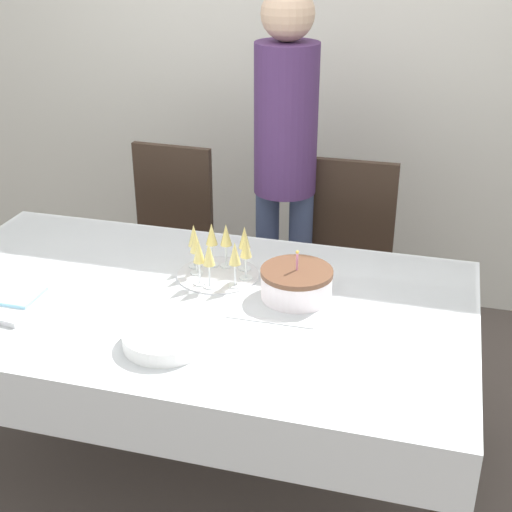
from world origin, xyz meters
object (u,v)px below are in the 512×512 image
at_px(champagne_tray, 218,253).
at_px(plate_stack_main, 166,338).
at_px(dining_chair_far_right, 346,259).
at_px(person_standing, 285,146).
at_px(birthday_cake, 296,283).
at_px(dining_chair_far_left, 166,238).

xyz_separation_m(champagne_tray, plate_stack_main, (-0.01, -0.49, -0.07)).
relative_size(dining_chair_far_right, plate_stack_main, 3.60).
xyz_separation_m(champagne_tray, person_standing, (0.08, 0.73, 0.20)).
distance_m(dining_chair_far_right, person_standing, 0.59).
distance_m(birthday_cake, champagne_tray, 0.33).
distance_m(dining_chair_far_left, plate_stack_main, 1.30).
xyz_separation_m(dining_chair_far_left, birthday_cake, (0.82, -0.78, 0.26)).
relative_size(dining_chair_far_left, plate_stack_main, 3.60).
distance_m(dining_chair_far_left, champagne_tray, 0.91).
distance_m(plate_stack_main, person_standing, 1.26).
bearing_deg(champagne_tray, dining_chair_far_right, 61.08).
relative_size(champagne_tray, person_standing, 0.18).
relative_size(dining_chair_far_right, person_standing, 0.57).
bearing_deg(champagne_tray, birthday_cake, -14.09).
xyz_separation_m(birthday_cake, champagne_tray, (-0.32, 0.08, 0.04)).
relative_size(plate_stack_main, person_standing, 0.16).
bearing_deg(dining_chair_far_right, person_standing, 173.28).
bearing_deg(dining_chair_far_right, champagne_tray, -118.92).
bearing_deg(plate_stack_main, person_standing, 85.65).
relative_size(birthday_cake, champagne_tray, 0.83).
height_order(dining_chair_far_right, champagne_tray, dining_chair_far_right).
relative_size(birthday_cake, person_standing, 0.15).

